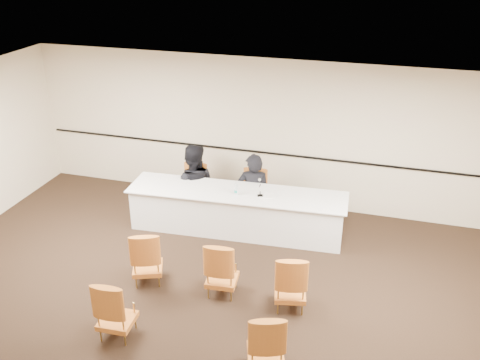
# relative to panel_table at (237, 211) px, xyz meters

# --- Properties ---
(floor) EXTENTS (10.00, 10.00, 0.00)m
(floor) POSITION_rel_panel_table_xyz_m (0.28, -2.65, -0.41)
(floor) COLOR black
(floor) RESTS_ON ground
(ceiling) EXTENTS (10.00, 10.00, 0.00)m
(ceiling) POSITION_rel_panel_table_xyz_m (0.28, -2.65, 2.59)
(ceiling) COLOR silver
(ceiling) RESTS_ON ground
(wall_back) EXTENTS (10.00, 0.04, 3.00)m
(wall_back) POSITION_rel_panel_table_xyz_m (0.28, 1.35, 1.09)
(wall_back) COLOR beige
(wall_back) RESTS_ON ground
(wall_rail) EXTENTS (9.80, 0.04, 0.03)m
(wall_rail) POSITION_rel_panel_table_xyz_m (0.28, 1.31, 0.69)
(wall_rail) COLOR black
(wall_rail) RESTS_ON wall_back
(panel_table) EXTENTS (4.09, 1.18, 0.81)m
(panel_table) POSITION_rel_panel_table_xyz_m (0.00, 0.00, 0.00)
(panel_table) COLOR white
(panel_table) RESTS_ON ground
(panelist_main) EXTENTS (0.74, 0.57, 1.82)m
(panelist_main) POSITION_rel_panel_table_xyz_m (0.16, 0.60, 0.03)
(panelist_main) COLOR black
(panelist_main) RESTS_ON ground
(panelist_main_chair) EXTENTS (0.53, 0.53, 0.95)m
(panelist_main_chair) POSITION_rel_panel_table_xyz_m (0.16, 0.60, 0.07)
(panelist_main_chair) COLOR orange
(panelist_main_chair) RESTS_ON ground
(panelist_second) EXTENTS (1.07, 0.92, 1.91)m
(panelist_second) POSITION_rel_panel_table_xyz_m (-1.06, 0.52, 0.06)
(panelist_second) COLOR black
(panelist_second) RESTS_ON ground
(panelist_second_chair) EXTENTS (0.53, 0.53, 0.95)m
(panelist_second_chair) POSITION_rel_panel_table_xyz_m (-1.06, 0.52, 0.07)
(panelist_second_chair) COLOR orange
(panelist_second_chair) RESTS_ON ground
(papers) EXTENTS (0.37, 0.35, 0.00)m
(papers) POSITION_rel_panel_table_xyz_m (0.57, -0.01, 0.41)
(papers) COLOR white
(papers) RESTS_ON panel_table
(microphone) EXTENTS (0.16, 0.23, 0.29)m
(microphone) POSITION_rel_panel_table_xyz_m (0.46, -0.04, 0.55)
(microphone) COLOR black
(microphone) RESTS_ON panel_table
(water_bottle) EXTENTS (0.09, 0.09, 0.24)m
(water_bottle) POSITION_rel_panel_table_xyz_m (0.02, -0.10, 0.53)
(water_bottle) COLOR teal
(water_bottle) RESTS_ON panel_table
(drinking_glass) EXTENTS (0.08, 0.08, 0.10)m
(drinking_glass) POSITION_rel_panel_table_xyz_m (0.03, -0.10, 0.46)
(drinking_glass) COLOR white
(drinking_glass) RESTS_ON panel_table
(coffee_cup) EXTENTS (0.10, 0.10, 0.12)m
(coffee_cup) POSITION_rel_panel_table_xyz_m (0.56, -0.06, 0.47)
(coffee_cup) COLOR silver
(coffee_cup) RESTS_ON panel_table
(aud_chair_front_left) EXTENTS (0.65, 0.65, 0.95)m
(aud_chair_front_left) POSITION_rel_panel_table_xyz_m (-0.91, -1.95, 0.07)
(aud_chair_front_left) COLOR orange
(aud_chair_front_left) RESTS_ON ground
(aud_chair_front_mid) EXTENTS (0.54, 0.54, 0.95)m
(aud_chair_front_mid) POSITION_rel_panel_table_xyz_m (0.34, -1.91, 0.07)
(aud_chair_front_mid) COLOR orange
(aud_chair_front_mid) RESTS_ON ground
(aud_chair_front_right) EXTENTS (0.60, 0.60, 0.95)m
(aud_chair_front_right) POSITION_rel_panel_table_xyz_m (1.42, -1.95, 0.07)
(aud_chair_front_right) COLOR orange
(aud_chair_front_right) RESTS_ON ground
(aud_chair_back_left) EXTENTS (0.53, 0.53, 0.95)m
(aud_chair_back_left) POSITION_rel_panel_table_xyz_m (-0.76, -3.24, 0.07)
(aud_chair_back_left) COLOR orange
(aud_chair_back_left) RESTS_ON ground
(aud_chair_back_right) EXTENTS (0.63, 0.63, 0.95)m
(aud_chair_back_right) POSITION_rel_panel_table_xyz_m (1.37, -3.28, 0.07)
(aud_chair_back_right) COLOR orange
(aud_chair_back_right) RESTS_ON ground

